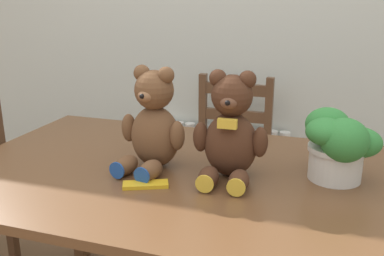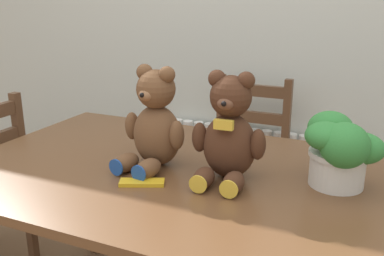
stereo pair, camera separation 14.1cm
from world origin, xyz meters
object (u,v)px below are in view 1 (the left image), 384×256
Objects in this scene: wooden_chair_behind at (227,169)px; teddy_bear_right at (230,133)px; potted_plant at (338,143)px; chocolate_bar at (146,185)px; teddy_bear_left at (153,125)px.

teddy_bear_right is (0.19, -0.81, 0.47)m from wooden_chair_behind.
teddy_bear_right reaches higher than potted_plant.
potted_plant reaches higher than chocolate_bar.
teddy_bear_right is at bearing 34.83° from chocolate_bar.
potted_plant is at bearing 125.49° from wooden_chair_behind.
wooden_chair_behind is 0.94m from teddy_bear_left.
teddy_bear_left is 1.47× the size of potted_plant.
teddy_bear_left is (-0.07, -0.81, 0.47)m from wooden_chair_behind.
wooden_chair_behind is 1.02m from chocolate_bar.
teddy_bear_left is 2.49× the size of chocolate_bar.
teddy_bear_left reaches higher than potted_plant.
teddy_bear_left is 0.22m from chocolate_bar.
chocolate_bar is (0.04, -0.16, -0.14)m from teddy_bear_left.
wooden_chair_behind is 2.65× the size of teddy_bear_right.
potted_plant is 1.69× the size of chocolate_bar.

